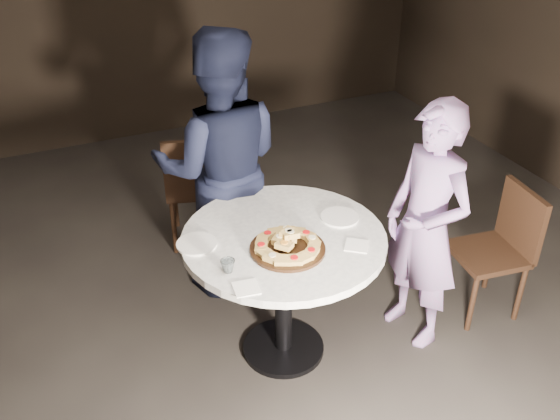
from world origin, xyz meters
The scene contains 13 objects.
floor centered at (0.00, 0.00, 0.00)m, with size 7.00×7.00×0.00m, color black.
table centered at (0.03, 0.11, 0.67)m, with size 1.29×1.29×0.82m.
serving_board centered at (-0.01, -0.02, 0.83)m, with size 0.39×0.39×0.02m, color black.
focaccia_pile centered at (-0.01, -0.01, 0.86)m, with size 0.35×0.35×0.09m.
plate_left centered at (-0.42, 0.22, 0.82)m, with size 0.21×0.21×0.01m, color white.
plate_right centered at (0.38, 0.14, 0.82)m, with size 0.21×0.21×0.01m, color white.
water_glass centered at (-0.35, -0.06, 0.85)m, with size 0.07×0.07×0.07m, color silver.
napkin_near centered at (-0.31, -0.22, 0.82)m, with size 0.12×0.12×0.01m, color white.
napkin_far centered at (0.33, -0.13, 0.82)m, with size 0.12×0.12×0.01m, color white.
chair_far centered at (-0.08, 1.38, 0.52)m, with size 0.53×0.54×0.90m.
chair_right centered at (1.42, -0.05, 0.49)m, with size 0.46×0.44×0.84m.
diner_navy centered at (-0.05, 0.89, 0.87)m, with size 0.85×0.66×1.74m, color black.
diner_teal centered at (0.83, -0.04, 0.75)m, with size 0.54×0.36×1.49m, color #7F669D.
Camera 1 is at (-1.10, -2.38, 2.65)m, focal length 40.00 mm.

